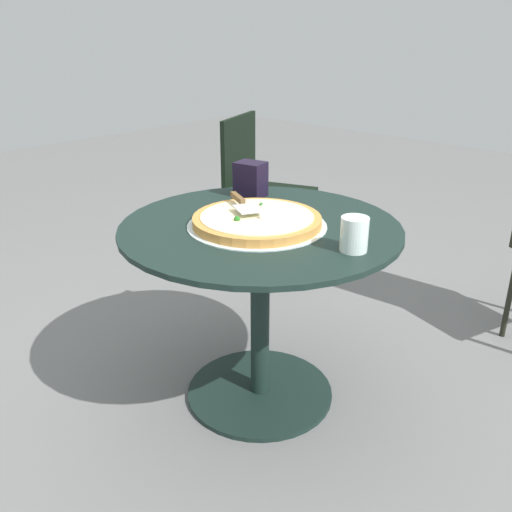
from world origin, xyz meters
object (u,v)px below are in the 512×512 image
(napkin_dispenser, at_px, (251,179))
(patio_chair_near, at_px, (259,182))
(pizza_server, at_px, (243,203))
(drinking_cup, at_px, (354,234))
(patio_table, at_px, (260,278))
(pizza_on_tray, at_px, (256,221))

(napkin_dispenser, xyz_separation_m, patio_chair_near, (0.59, -0.69, -0.26))
(pizza_server, bearing_deg, drinking_cup, -177.98)
(drinking_cup, distance_m, napkin_dispenser, 0.64)
(napkin_dispenser, bearing_deg, patio_table, 127.16)
(pizza_server, relative_size, napkin_dispenser, 1.55)
(pizza_server, height_order, patio_chair_near, patio_chair_near)
(pizza_on_tray, xyz_separation_m, napkin_dispenser, (0.24, -0.23, 0.05))
(napkin_dispenser, bearing_deg, pizza_server, 115.75)
(pizza_on_tray, distance_m, drinking_cup, 0.36)
(pizza_on_tray, height_order, patio_chair_near, patio_chair_near)
(patio_table, height_order, drinking_cup, drinking_cup)
(patio_table, bearing_deg, drinking_cup, -177.19)
(pizza_on_tray, distance_m, pizza_server, 0.09)
(patio_table, distance_m, napkin_dispenser, 0.42)
(patio_table, relative_size, patio_chair_near, 1.11)
(patio_chair_near, bearing_deg, pizza_server, 129.80)
(drinking_cup, distance_m, patio_chair_near, 1.51)
(pizza_server, bearing_deg, patio_table, 178.68)
(pizza_on_tray, bearing_deg, patio_chair_near, -47.96)
(pizza_server, xyz_separation_m, drinking_cup, (-0.44, -0.02, -0.01))
(napkin_dispenser, relative_size, patio_chair_near, 0.16)
(patio_table, xyz_separation_m, pizza_server, (0.08, -0.00, 0.26))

